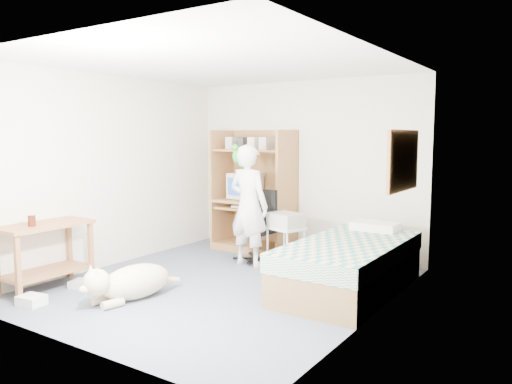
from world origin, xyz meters
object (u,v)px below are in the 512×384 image
(computer_hutch, at_px, (255,196))
(bed, at_px, (349,266))
(dog, at_px, (130,282))
(person, at_px, (249,206))
(office_chair, at_px, (258,236))
(printer_cart, at_px, (286,240))
(side_desk, at_px, (45,246))

(computer_hutch, height_order, bed, computer_hutch)
(computer_hutch, distance_m, dog, 2.75)
(person, height_order, dog, person)
(office_chair, bearing_deg, computer_hutch, 131.61)
(computer_hutch, relative_size, office_chair, 1.87)
(computer_hutch, relative_size, dog, 1.53)
(bed, xyz_separation_m, printer_cart, (-1.12, 0.53, 0.06))
(bed, distance_m, office_chair, 1.71)
(side_desk, bearing_deg, person, 58.41)
(office_chair, distance_m, printer_cart, 0.48)
(person, relative_size, printer_cart, 3.02)
(bed, distance_m, dog, 2.37)
(side_desk, height_order, dog, side_desk)
(bed, bearing_deg, office_chair, 159.47)
(person, distance_m, dog, 1.96)
(bed, bearing_deg, computer_hutch, 150.71)
(bed, height_order, side_desk, side_desk)
(bed, distance_m, printer_cart, 1.24)
(dog, relative_size, printer_cart, 2.23)
(side_desk, height_order, printer_cart, side_desk)
(office_chair, height_order, printer_cart, office_chair)
(computer_hutch, height_order, printer_cart, computer_hutch)
(computer_hutch, xyz_separation_m, bed, (2.00, -1.12, -0.53))
(side_desk, bearing_deg, computer_hutch, 73.86)
(person, height_order, printer_cart, person)
(side_desk, bearing_deg, bed, 32.50)
(office_chair, relative_size, person, 0.60)
(bed, xyz_separation_m, office_chair, (-1.60, 0.60, 0.06))
(bed, height_order, person, person)
(bed, height_order, office_chair, office_chair)
(printer_cart, bearing_deg, bed, -7.44)
(dog, xyz_separation_m, printer_cart, (0.67, 2.08, 0.16))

